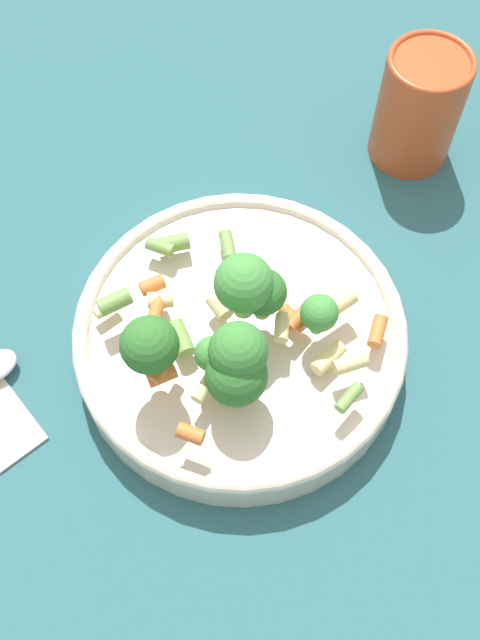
{
  "coord_description": "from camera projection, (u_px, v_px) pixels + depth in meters",
  "views": [
    {
      "loc": [
        -0.24,
        -0.15,
        0.58
      ],
      "look_at": [
        0.0,
        0.0,
        0.05
      ],
      "focal_mm": 42.0,
      "sensor_mm": 36.0,
      "label": 1
    }
  ],
  "objects": [
    {
      "name": "pasta_salad",
      "position": [
        229.0,
        332.0,
        0.55
      ],
      "size": [
        0.18,
        0.22,
        0.08
      ],
      "color": "#8CB766",
      "rests_on": "bowl"
    },
    {
      "name": "ground_plane",
      "position": [
        240.0,
        349.0,
        0.64
      ],
      "size": [
        3.0,
        3.0,
        0.0
      ],
      "primitive_type": "plane",
      "color": "#2D6066"
    },
    {
      "name": "bowl",
      "position": [
        240.0,
        336.0,
        0.62
      ],
      "size": [
        0.27,
        0.27,
        0.04
      ],
      "color": "beige",
      "rests_on": "ground_plane"
    },
    {
      "name": "cup",
      "position": [
        419.0,
        106.0,
        0.69
      ],
      "size": [
        0.08,
        0.08,
        0.12
      ],
      "color": "#CC4C23",
      "rests_on": "ground_plane"
    }
  ]
}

